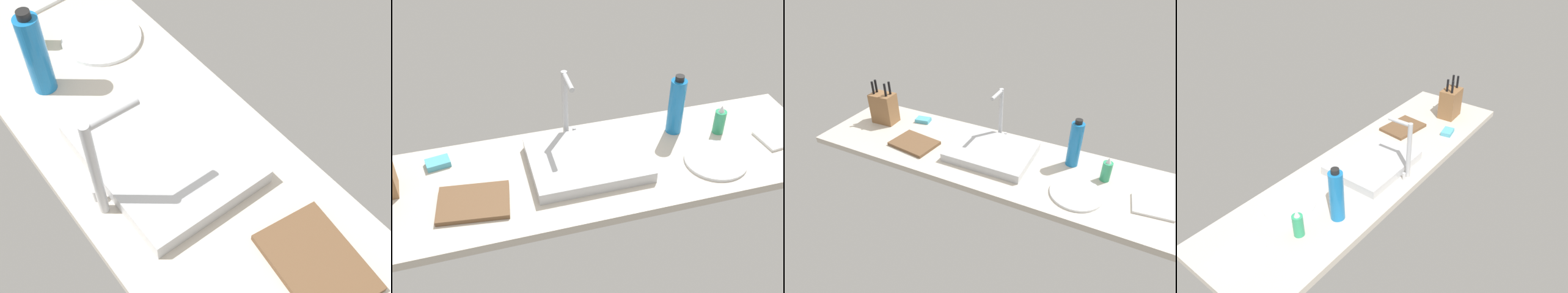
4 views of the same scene
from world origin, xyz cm
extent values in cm
cube|color=beige|center=(0.00, 0.00, 1.75)|extent=(198.56, 56.13, 3.50)
cube|color=#B7BABF|center=(2.63, 1.62, 5.83)|extent=(44.12, 34.04, 4.65)
cylinder|color=#B7BABF|center=(-0.98, 21.23, 18.97)|extent=(2.40, 2.40, 30.93)
cylinder|color=#B7BABF|center=(-0.98, 15.04, 33.43)|extent=(2.00, 12.39, 2.00)
cylinder|color=#B7BABF|center=(2.52, 21.23, 5.50)|extent=(1.60, 1.60, 4.00)
cube|color=brown|center=(-74.58, 6.59, 13.02)|extent=(15.10, 10.93, 19.04)
cylinder|color=black|center=(-79.24, 4.68, 26.53)|extent=(1.47, 1.47, 7.96)
cylinder|color=black|center=(-79.44, 7.75, 26.53)|extent=(1.47, 1.47, 7.96)
cylinder|color=black|center=(-70.29, 5.35, 26.53)|extent=(1.47, 1.47, 7.96)
cylinder|color=black|center=(-69.95, 9.03, 26.53)|extent=(1.47, 1.47, 7.96)
cube|color=brown|center=(-41.69, -8.34, 4.40)|extent=(26.96, 20.87, 1.80)
cylinder|color=#2D9966|center=(61.51, 7.16, 8.64)|extent=(4.78, 4.78, 10.29)
cone|color=silver|center=(61.51, 7.16, 15.19)|extent=(2.63, 2.63, 2.80)
cylinder|color=#1970B7|center=(43.75, 13.14, 15.66)|extent=(6.56, 6.56, 24.33)
cylinder|color=black|center=(43.75, 13.14, 28.93)|extent=(3.61, 3.61, 2.20)
cylinder|color=white|center=(51.51, -10.11, 4.10)|extent=(24.51, 24.51, 1.20)
cube|color=white|center=(83.87, -3.86, 4.10)|extent=(18.43, 15.12, 1.20)
cube|color=#4CA3BC|center=(-52.99, 16.92, 4.70)|extent=(9.91, 7.48, 2.40)
camera|label=1|loc=(-66.15, 44.24, 112.60)|focal=48.88mm
camera|label=2|loc=(-35.73, -134.09, 123.09)|focal=43.77mm
camera|label=3|loc=(64.03, -135.19, 106.32)|focal=30.45mm
camera|label=4|loc=(133.76, 101.15, 119.39)|focal=34.39mm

